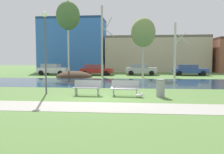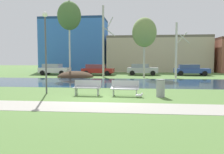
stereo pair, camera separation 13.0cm
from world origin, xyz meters
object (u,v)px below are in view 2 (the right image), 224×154
at_px(bench_left, 87,87).
at_px(parked_van_nearest_white, 54,69).
at_px(bench_right, 125,88).
at_px(streetlamp, 45,39).
at_px(seagull, 139,95).
at_px(trash_bin, 161,88).
at_px(parked_wagon_fourth_blue, 191,70).
at_px(parked_hatch_third_silver, 142,69).
at_px(parked_sedan_second_red, 97,69).

distance_m(bench_left, parked_van_nearest_white, 19.38).
relative_size(bench_right, streetlamp, 0.33).
bearing_deg(seagull, bench_left, 168.58).
bearing_deg(bench_right, trash_bin, -6.08).
distance_m(seagull, parked_wagon_fourth_blue, 20.25).
relative_size(seagull, parked_van_nearest_white, 0.12).
bearing_deg(bench_left, parked_van_nearest_white, 115.34).
xyz_separation_m(streetlamp, parked_wagon_fourth_blue, (12.61, 17.94, -2.58)).
bearing_deg(bench_left, streetlamp, 170.37).
height_order(bench_right, seagull, bench_right).
height_order(trash_bin, parked_hatch_third_silver, parked_hatch_third_silver).
xyz_separation_m(bench_left, seagull, (3.01, -0.61, -0.34)).
height_order(bench_right, parked_van_nearest_white, parked_van_nearest_white).
height_order(parked_van_nearest_white, parked_wagon_fourth_blue, parked_van_nearest_white).
bearing_deg(parked_van_nearest_white, parked_sedan_second_red, -0.42).
height_order(parked_hatch_third_silver, parked_wagon_fourth_blue, parked_hatch_third_silver).
bearing_deg(trash_bin, parked_sedan_second_red, 110.25).
bearing_deg(seagull, parked_sedan_second_red, 106.48).
distance_m(bench_right, parked_sedan_second_red, 18.06).
distance_m(trash_bin, parked_van_nearest_white, 21.68).
xyz_separation_m(trash_bin, seagull, (-1.18, -0.40, -0.38)).
bearing_deg(seagull, bench_right, 143.02).
xyz_separation_m(trash_bin, parked_sedan_second_red, (-6.52, 17.68, 0.25)).
bearing_deg(streetlamp, parked_van_nearest_white, 108.33).
distance_m(bench_right, streetlamp, 5.65).
relative_size(bench_left, parked_sedan_second_red, 0.38).
bearing_deg(bench_right, streetlamp, 174.72).
xyz_separation_m(parked_hatch_third_silver, parked_wagon_fourth_blue, (6.36, 0.15, -0.03)).
relative_size(seagull, parked_wagon_fourth_blue, 0.11).
height_order(seagull, parked_wagon_fourth_blue, parked_wagon_fourth_blue).
xyz_separation_m(parked_van_nearest_white, parked_sedan_second_red, (5.96, -0.04, -0.03)).
bearing_deg(streetlamp, parked_wagon_fourth_blue, 54.90).
distance_m(bench_right, parked_hatch_third_silver, 18.30).
xyz_separation_m(bench_right, parked_wagon_fourth_blue, (7.77, 18.39, 0.28)).
bearing_deg(parked_hatch_third_silver, parked_van_nearest_white, -176.49).
bearing_deg(parked_sedan_second_red, trash_bin, -69.75).
bearing_deg(parked_hatch_third_silver, bench_left, -101.20).
distance_m(seagull, streetlamp, 6.58).
bearing_deg(parked_van_nearest_white, trash_bin, -54.85).
distance_m(bench_right, parked_van_nearest_white, 20.42).
bearing_deg(parked_hatch_third_silver, parked_sedan_second_red, -172.59).
relative_size(bench_left, parked_van_nearest_white, 0.39).
xyz_separation_m(streetlamp, parked_van_nearest_white, (-5.65, 17.07, -2.55)).
distance_m(parked_van_nearest_white, parked_hatch_third_silver, 11.93).
relative_size(trash_bin, parked_wagon_fourth_blue, 0.22).
xyz_separation_m(bench_left, parked_wagon_fourth_blue, (9.97, 18.39, 0.28)).
bearing_deg(parked_hatch_third_silver, streetlamp, -109.36).
xyz_separation_m(bench_right, trash_bin, (1.98, -0.21, 0.04)).
bearing_deg(parked_hatch_third_silver, bench_right, -94.41).
xyz_separation_m(trash_bin, streetlamp, (-6.83, 0.66, 2.83)).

